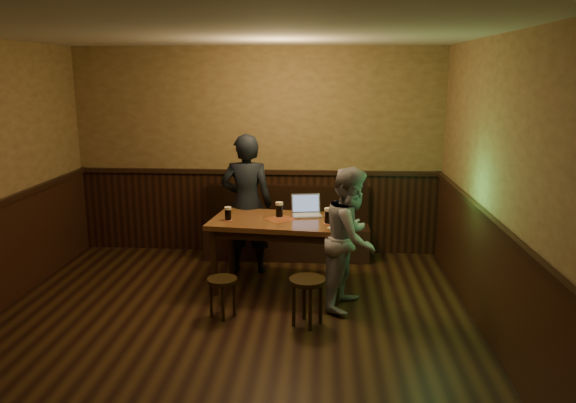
# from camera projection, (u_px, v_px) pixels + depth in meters

# --- Properties ---
(room) EXTENTS (5.04, 6.04, 2.84)m
(room) POSITION_uv_depth(u_px,v_px,m) (221.00, 217.00, 5.00)
(room) COLOR black
(room) RESTS_ON ground
(bench) EXTENTS (2.20, 0.50, 0.95)m
(bench) POSITION_uv_depth(u_px,v_px,m) (287.00, 234.00, 7.63)
(bench) COLOR black
(bench) RESTS_ON ground
(pub_table) EXTENTS (1.64, 1.06, 0.83)m
(pub_table) POSITION_uv_depth(u_px,v_px,m) (280.00, 228.00, 6.40)
(pub_table) COLOR #5C301A
(pub_table) RESTS_ON ground
(stool_left) EXTENTS (0.36, 0.36, 0.42)m
(stool_left) POSITION_uv_depth(u_px,v_px,m) (222.00, 286.00, 5.71)
(stool_left) COLOR black
(stool_left) RESTS_ON ground
(stool_right) EXTENTS (0.44, 0.44, 0.49)m
(stool_right) POSITION_uv_depth(u_px,v_px,m) (307.00, 288.00, 5.51)
(stool_right) COLOR black
(stool_right) RESTS_ON ground
(pint_left) EXTENTS (0.10, 0.10, 0.16)m
(pint_left) POSITION_uv_depth(u_px,v_px,m) (228.00, 214.00, 6.32)
(pint_left) COLOR #B52416
(pint_left) RESTS_ON pub_table
(pint_mid) EXTENTS (0.11, 0.11, 0.18)m
(pint_mid) POSITION_uv_depth(u_px,v_px,m) (279.00, 210.00, 6.45)
(pint_mid) COLOR #B52416
(pint_mid) RESTS_ON pub_table
(pint_right) EXTENTS (0.11, 0.11, 0.18)m
(pint_right) POSITION_uv_depth(u_px,v_px,m) (328.00, 216.00, 6.18)
(pint_right) COLOR #B52416
(pint_right) RESTS_ON pub_table
(laptop) EXTENTS (0.38, 0.32, 0.24)m
(laptop) POSITION_uv_depth(u_px,v_px,m) (306.00, 210.00, 6.55)
(laptop) COLOR silver
(laptop) RESTS_ON pub_table
(menu) EXTENTS (0.26, 0.23, 0.00)m
(menu) POSITION_uv_depth(u_px,v_px,m) (339.00, 228.00, 6.01)
(menu) COLOR silver
(menu) RESTS_ON pub_table
(person_suit) EXTENTS (0.64, 0.43, 1.74)m
(person_suit) POSITION_uv_depth(u_px,v_px,m) (247.00, 204.00, 6.93)
(person_suit) COLOR black
(person_suit) RESTS_ON ground
(person_grey) EXTENTS (0.78, 0.88, 1.51)m
(person_grey) POSITION_uv_depth(u_px,v_px,m) (351.00, 238.00, 5.89)
(person_grey) COLOR gray
(person_grey) RESTS_ON ground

